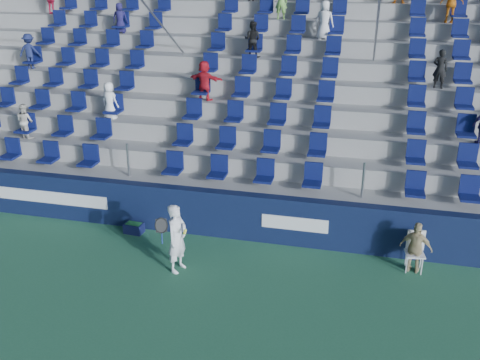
# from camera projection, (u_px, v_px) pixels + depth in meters

# --- Properties ---
(ground) EXTENTS (70.00, 70.00, 0.00)m
(ground) POSITION_uv_depth(u_px,v_px,m) (197.00, 309.00, 10.64)
(ground) COLOR #2E6D49
(ground) RESTS_ON ground
(sponsor_wall) EXTENTS (24.00, 0.32, 1.20)m
(sponsor_wall) POSITION_uv_depth(u_px,v_px,m) (236.00, 215.00, 13.25)
(sponsor_wall) COLOR #10193B
(sponsor_wall) RESTS_ON ground
(grandstand) EXTENTS (24.00, 8.17, 6.63)m
(grandstand) POSITION_uv_depth(u_px,v_px,m) (274.00, 106.00, 17.26)
(grandstand) COLOR gray
(grandstand) RESTS_ON ground
(tennis_player) EXTENTS (0.69, 0.67, 1.59)m
(tennis_player) POSITION_uv_depth(u_px,v_px,m) (177.00, 238.00, 11.72)
(tennis_player) COLOR white
(tennis_player) RESTS_ON ground
(line_judge_chair) EXTENTS (0.45, 0.47, 0.91)m
(line_judge_chair) POSITION_uv_depth(u_px,v_px,m) (415.00, 248.00, 11.89)
(line_judge_chair) COLOR white
(line_judge_chair) RESTS_ON ground
(line_judge) EXTENTS (0.76, 0.47, 1.20)m
(line_judge) POSITION_uv_depth(u_px,v_px,m) (416.00, 248.00, 11.73)
(line_judge) COLOR tan
(line_judge) RESTS_ON ground
(ball_bin) EXTENTS (0.49, 0.35, 0.26)m
(ball_bin) POSITION_uv_depth(u_px,v_px,m) (134.00, 228.00, 13.62)
(ball_bin) COLOR #0F1339
(ball_bin) RESTS_ON ground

